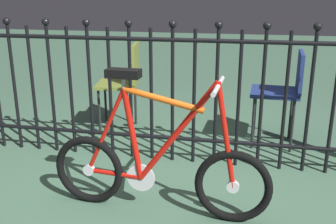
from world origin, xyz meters
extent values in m
plane|color=#40614B|center=(0.00, 0.00, 0.00)|extent=(20.00, 20.00, 0.00)
cylinder|color=black|center=(-1.40, 0.64, 0.53)|extent=(0.03, 0.03, 1.05)
sphere|color=black|center=(-1.40, 0.64, 1.08)|extent=(0.06, 0.06, 0.06)
cylinder|color=black|center=(-1.23, 0.64, 0.53)|extent=(0.03, 0.03, 1.05)
cylinder|color=black|center=(-1.07, 0.64, 0.53)|extent=(0.03, 0.03, 1.05)
sphere|color=black|center=(-1.07, 0.64, 1.08)|extent=(0.06, 0.06, 0.06)
cylinder|color=black|center=(-0.90, 0.64, 0.53)|extent=(0.03, 0.03, 1.05)
cylinder|color=black|center=(-0.73, 0.64, 0.53)|extent=(0.03, 0.03, 1.05)
sphere|color=black|center=(-0.73, 0.64, 1.08)|extent=(0.06, 0.06, 0.06)
cylinder|color=black|center=(-0.56, 0.64, 0.53)|extent=(0.03, 0.03, 1.05)
cylinder|color=black|center=(-0.39, 0.64, 0.53)|extent=(0.03, 0.03, 1.05)
sphere|color=black|center=(-0.39, 0.64, 1.08)|extent=(0.06, 0.06, 0.06)
cylinder|color=black|center=(-0.22, 0.64, 0.53)|extent=(0.03, 0.03, 1.05)
cylinder|color=black|center=(-0.05, 0.64, 0.53)|extent=(0.03, 0.03, 1.05)
sphere|color=black|center=(-0.05, 0.64, 1.08)|extent=(0.06, 0.06, 0.06)
cylinder|color=black|center=(0.12, 0.64, 0.53)|extent=(0.03, 0.03, 1.05)
cylinder|color=black|center=(0.28, 0.64, 0.53)|extent=(0.03, 0.03, 1.05)
sphere|color=black|center=(0.28, 0.64, 1.08)|extent=(0.06, 0.06, 0.06)
cylinder|color=black|center=(0.45, 0.64, 0.53)|extent=(0.03, 0.03, 1.05)
cylinder|color=black|center=(0.62, 0.64, 0.53)|extent=(0.03, 0.03, 1.05)
sphere|color=black|center=(0.62, 0.64, 1.08)|extent=(0.06, 0.06, 0.06)
cylinder|color=black|center=(0.79, 0.64, 0.53)|extent=(0.03, 0.03, 1.05)
cylinder|color=black|center=(0.96, 0.64, 0.53)|extent=(0.03, 0.03, 1.05)
sphere|color=black|center=(0.96, 0.64, 1.08)|extent=(0.06, 0.06, 0.06)
cylinder|color=black|center=(1.13, 0.64, 0.53)|extent=(0.03, 0.03, 1.05)
cylinder|color=black|center=(0.00, 0.64, 0.19)|extent=(3.48, 0.03, 0.03)
cylinder|color=black|center=(0.00, 0.64, 0.97)|extent=(3.48, 0.03, 0.03)
torus|color=black|center=(-0.45, -0.11, 0.23)|extent=(0.46, 0.07, 0.46)
cylinder|color=silver|center=(-0.45, -0.11, 0.23)|extent=(0.07, 0.03, 0.07)
torus|color=black|center=(0.46, -0.16, 0.23)|extent=(0.46, 0.07, 0.46)
cylinder|color=silver|center=(0.46, -0.16, 0.23)|extent=(0.07, 0.03, 0.07)
cylinder|color=red|center=(0.12, -0.14, 0.53)|extent=(0.49, 0.06, 0.65)
cylinder|color=#EA5914|center=(0.04, -0.14, 0.73)|extent=(0.48, 0.06, 0.14)
cylinder|color=red|center=(-0.15, -0.13, 0.50)|extent=(0.13, 0.04, 0.57)
cylinder|color=red|center=(-0.28, -0.12, 0.22)|extent=(0.35, 0.05, 0.04)
cylinder|color=red|center=(-0.32, -0.12, 0.50)|extent=(0.28, 0.04, 0.56)
cylinder|color=red|center=(0.41, -0.15, 0.54)|extent=(0.14, 0.04, 0.63)
cylinder|color=silver|center=(0.35, -0.15, 0.84)|extent=(0.03, 0.03, 0.02)
cylinder|color=silver|center=(0.35, -0.15, 0.83)|extent=(0.05, 0.40, 0.03)
cylinder|color=silver|center=(-0.20, -0.13, 0.81)|extent=(0.03, 0.03, 0.07)
cube|color=black|center=(-0.20, -0.13, 0.87)|extent=(0.20, 0.10, 0.05)
cylinder|color=silver|center=(-0.11, -0.13, 0.22)|extent=(0.18, 0.02, 0.18)
cylinder|color=black|center=(-0.84, 1.08, 0.22)|extent=(0.02, 0.02, 0.44)
cylinder|color=black|center=(-0.89, 1.39, 0.22)|extent=(0.02, 0.02, 0.44)
cylinder|color=black|center=(-0.54, 1.13, 0.22)|extent=(0.02, 0.02, 0.44)
cylinder|color=black|center=(-0.58, 1.43, 0.22)|extent=(0.02, 0.02, 0.44)
cube|color=olive|center=(-0.71, 1.26, 0.45)|extent=(0.44, 0.44, 0.03)
cube|color=olive|center=(-0.53, 1.29, 0.66)|extent=(0.09, 0.36, 0.36)
cylinder|color=black|center=(0.58, 1.01, 0.23)|extent=(0.02, 0.02, 0.46)
cylinder|color=black|center=(0.60, 1.34, 0.23)|extent=(0.02, 0.02, 0.46)
cylinder|color=black|center=(0.90, 1.00, 0.23)|extent=(0.02, 0.02, 0.46)
cylinder|color=black|center=(0.92, 1.32, 0.23)|extent=(0.02, 0.02, 0.46)
cube|color=navy|center=(0.75, 1.17, 0.47)|extent=(0.42, 0.42, 0.03)
cube|color=navy|center=(0.94, 1.16, 0.66)|extent=(0.05, 0.38, 0.33)
camera|label=1|loc=(0.49, -2.25, 1.34)|focal=42.07mm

